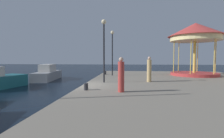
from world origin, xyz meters
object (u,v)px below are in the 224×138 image
at_px(carousel, 195,36).
at_px(person_far_corner, 149,70).
at_px(lamp_post_mid_promenade, 112,45).
at_px(person_by_the_water, 121,76).
at_px(lamp_post_near_edge, 104,40).
at_px(motorboat_grey, 48,74).
at_px(bollard_center, 86,87).
at_px(bollard_north, 105,73).

distance_m(carousel, person_far_corner, 8.27).
bearing_deg(lamp_post_mid_promenade, carousel, 5.60).
bearing_deg(person_far_corner, person_by_the_water, -116.64).
relative_size(carousel, person_by_the_water, 2.97).
height_order(lamp_post_near_edge, person_far_corner, lamp_post_near_edge).
xyz_separation_m(motorboat_grey, carousel, (16.83, -1.00, 4.21)).
relative_size(lamp_post_near_edge, lamp_post_mid_promenade, 1.00).
xyz_separation_m(lamp_post_near_edge, person_by_the_water, (1.41, -3.45, -2.29)).
relative_size(lamp_post_mid_promenade, bollard_center, 11.78).
height_order(motorboat_grey, carousel, carousel).
xyz_separation_m(motorboat_grey, person_far_corner, (11.38, -6.33, 1.01)).
relative_size(person_by_the_water, person_far_corner, 0.96).
xyz_separation_m(bollard_center, person_by_the_water, (2.02, -0.35, 0.68)).
bearing_deg(lamp_post_mid_promenade, person_far_corner, -53.99).
bearing_deg(bollard_north, motorboat_grey, 172.61).
xyz_separation_m(lamp_post_mid_promenade, person_far_corner, (3.26, -4.48, -2.26)).
distance_m(lamp_post_near_edge, person_far_corner, 4.15).
xyz_separation_m(lamp_post_mid_promenade, bollard_north, (-0.88, 0.91, -2.98)).
height_order(motorboat_grey, person_by_the_water, person_by_the_water).
relative_size(lamp_post_near_edge, bollard_north, 11.74).
bearing_deg(lamp_post_near_edge, motorboat_grey, 138.96).
bearing_deg(person_by_the_water, person_far_corner, 63.36).
bearing_deg(lamp_post_near_edge, bollard_center, -101.02).
relative_size(lamp_post_near_edge, person_by_the_water, 2.50).
distance_m(motorboat_grey, bollard_north, 7.31).
bearing_deg(bollard_north, lamp_post_mid_promenade, -45.86).
bearing_deg(lamp_post_near_edge, carousel, 33.68).
bearing_deg(motorboat_grey, person_far_corner, -29.09).
distance_m(carousel, bollard_center, 13.67).
xyz_separation_m(motorboat_grey, bollard_north, (7.24, -0.94, 0.29)).
bearing_deg(bollard_north, carousel, -0.34).
xyz_separation_m(carousel, person_far_corner, (-5.45, -5.34, -3.20)).
bearing_deg(person_by_the_water, lamp_post_mid_promenade, 98.24).
relative_size(bollard_north, person_far_corner, 0.20).
height_order(motorboat_grey, lamp_post_mid_promenade, lamp_post_mid_promenade).
xyz_separation_m(carousel, lamp_post_mid_promenade, (-8.70, -0.85, -0.94)).
bearing_deg(lamp_post_mid_promenade, bollard_center, -95.48).
bearing_deg(carousel, person_far_corner, -135.58).
height_order(carousel, person_by_the_water, carousel).
height_order(bollard_center, person_by_the_water, person_by_the_water).
height_order(lamp_post_mid_promenade, bollard_center, lamp_post_mid_promenade).
height_order(bollard_center, bollard_north, same).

